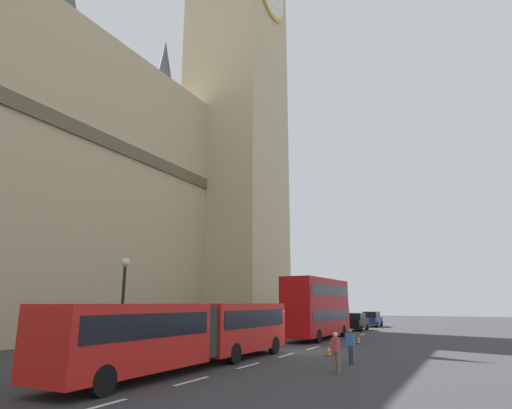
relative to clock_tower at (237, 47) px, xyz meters
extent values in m
plane|color=#333335|center=(-19.18, -15.98, -37.42)|extent=(160.00, 160.00, 0.00)
cube|color=silver|center=(-35.39, -15.98, -37.42)|extent=(2.20, 0.16, 0.01)
cube|color=silver|center=(-30.79, -15.98, -37.42)|extent=(2.20, 0.16, 0.01)
cube|color=silver|center=(-26.19, -15.98, -37.42)|extent=(2.20, 0.16, 0.01)
cube|color=silver|center=(-21.59, -15.98, -37.42)|extent=(2.20, 0.16, 0.01)
cube|color=silver|center=(-16.99, -15.98, -37.42)|extent=(2.20, 0.16, 0.01)
cube|color=silver|center=(-12.39, -15.98, -37.42)|extent=(2.20, 0.16, 0.01)
cube|color=silver|center=(-7.79, -15.98, -37.42)|extent=(2.20, 0.16, 0.01)
cube|color=silver|center=(-3.19, -15.98, -37.42)|extent=(2.20, 0.16, 0.01)
cube|color=#C6B284|center=(0.00, 0.02, -12.73)|extent=(10.47, 10.47, 49.39)
cone|color=#474C51|center=(-23.46, 4.02, -8.11)|extent=(2.40, 2.40, 5.42)
cone|color=#474C51|center=(-10.08, 4.02, -7.37)|extent=(2.40, 2.40, 6.89)
cube|color=red|center=(-23.79, -13.98, -35.77)|extent=(7.53, 2.50, 2.50)
cube|color=black|center=(-23.79, -13.98, -35.32)|extent=(6.93, 2.54, 0.90)
cube|color=red|center=(-32.22, -13.98, -35.77)|extent=(7.53, 2.50, 2.50)
cube|color=black|center=(-32.22, -13.98, -35.32)|extent=(6.93, 2.54, 0.90)
cylinder|color=#2D2D2D|center=(-28.00, -13.98, -35.77)|extent=(2.38, 2.38, 2.25)
cylinder|color=black|center=(-21.38, -15.11, -36.92)|extent=(1.00, 0.30, 1.00)
cylinder|color=black|center=(-26.05, -15.11, -36.92)|extent=(1.00, 0.30, 1.00)
cylinder|color=black|center=(-34.47, -15.11, -36.92)|extent=(1.00, 0.30, 1.00)
cube|color=#B20F0F|center=(-10.14, -13.98, -35.82)|extent=(10.52, 2.50, 2.40)
cube|color=#1E232D|center=(-10.14, -13.98, -35.47)|extent=(9.47, 2.54, 0.84)
cube|color=#B20F0F|center=(-10.14, -13.98, -33.57)|extent=(10.31, 2.50, 2.10)
cube|color=#1E232D|center=(-10.14, -13.98, -33.47)|extent=(9.47, 2.54, 0.84)
cylinder|color=black|center=(-6.78, -15.11, -36.92)|extent=(1.00, 0.30, 1.00)
cylinder|color=black|center=(-13.51, -15.11, -36.92)|extent=(1.00, 0.30, 1.00)
cube|color=black|center=(2.64, -13.92, -36.72)|extent=(4.40, 1.80, 0.90)
cube|color=black|center=(2.44, -13.92, -35.92)|extent=(2.46, 1.66, 0.70)
cylinder|color=black|center=(4.05, -14.73, -37.10)|extent=(0.64, 0.30, 0.64)
cylinder|color=black|center=(1.23, -14.73, -37.10)|extent=(0.64, 0.30, 0.64)
cube|color=navy|center=(10.89, -13.86, -36.72)|extent=(4.40, 1.80, 0.90)
cube|color=black|center=(10.69, -13.86, -35.92)|extent=(2.46, 1.66, 0.70)
cylinder|color=black|center=(12.30, -14.67, -37.10)|extent=(0.64, 0.30, 0.64)
cylinder|color=black|center=(9.48, -14.67, -37.10)|extent=(0.64, 0.30, 0.64)
cube|color=black|center=(-20.68, -18.24, -37.41)|extent=(0.36, 0.36, 0.03)
cone|color=orange|center=(-20.68, -18.24, -37.12)|extent=(0.28, 0.28, 0.55)
cylinder|color=white|center=(-20.68, -18.24, -37.09)|extent=(0.17, 0.17, 0.08)
cube|color=black|center=(-12.48, -17.90, -37.41)|extent=(0.36, 0.36, 0.03)
cone|color=orange|center=(-12.48, -17.90, -37.12)|extent=(0.28, 0.28, 0.55)
cylinder|color=white|center=(-12.48, -17.90, -37.09)|extent=(0.17, 0.17, 0.08)
cylinder|color=black|center=(-28.05, -9.48, -37.27)|extent=(0.32, 0.32, 0.30)
cylinder|color=black|center=(-28.05, -9.48, -35.02)|extent=(0.16, 0.16, 4.80)
sphere|color=beige|center=(-28.05, -9.48, -32.37)|extent=(0.44, 0.44, 0.44)
cylinder|color=#726651|center=(-26.39, -20.49, -36.99)|extent=(0.16, 0.16, 0.86)
cylinder|color=#726651|center=(-26.36, -20.29, -36.99)|extent=(0.16, 0.16, 0.86)
cube|color=#BF383F|center=(-26.38, -20.39, -36.26)|extent=(0.43, 0.30, 0.60)
sphere|color=beige|center=(-26.38, -20.39, -35.84)|extent=(0.22, 0.22, 0.22)
cylinder|color=#262D4C|center=(-23.36, -20.25, -36.99)|extent=(0.16, 0.16, 0.86)
cylinder|color=#262D4C|center=(-23.56, -20.24, -36.99)|extent=(0.16, 0.16, 0.86)
cube|color=#3372B2|center=(-23.46, -20.25, -36.26)|extent=(0.26, 0.41, 0.60)
sphere|color=#936B4C|center=(-23.46, -20.25, -35.84)|extent=(0.22, 0.22, 0.22)
camera|label=1|loc=(-45.13, -26.12, -34.49)|focal=29.75mm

